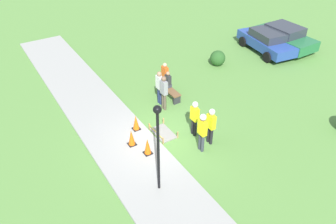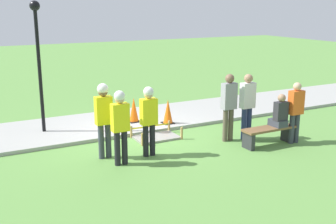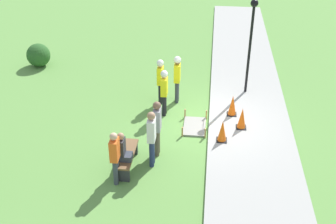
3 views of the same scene
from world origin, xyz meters
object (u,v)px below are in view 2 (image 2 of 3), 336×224
(traffic_cone_far_patch, at_px, (134,110))
(park_bench, at_px, (269,133))
(worker_supervisor, at_px, (104,114))
(traffic_cone_near_patch, at_px, (168,112))
(lamppost_near, at_px, (38,47))
(traffic_cone_sidewalk_edge, at_px, (111,115))
(bystander_in_white_shirt, at_px, (229,103))
(worker_trainee, at_px, (149,115))
(person_seated_on_bench, at_px, (280,114))
(worker_assistant, at_px, (120,121))
(bystander_in_orange_shirt, at_px, (296,109))
(bystander_in_gray_shirt, at_px, (247,102))

(traffic_cone_far_patch, bearing_deg, park_bench, 124.75)
(traffic_cone_far_patch, distance_m, worker_supervisor, 3.03)
(traffic_cone_near_patch, relative_size, lamppost_near, 0.20)
(traffic_cone_sidewalk_edge, distance_m, bystander_in_white_shirt, 3.50)
(worker_supervisor, height_order, worker_trainee, worker_supervisor)
(person_seated_on_bench, height_order, worker_assistant, worker_assistant)
(bystander_in_orange_shirt, xyz_separation_m, bystander_in_white_shirt, (1.48, -0.98, 0.13))
(lamppost_near, bearing_deg, bystander_in_gray_shirt, 148.58)
(park_bench, distance_m, bystander_in_gray_shirt, 1.03)
(traffic_cone_sidewalk_edge, relative_size, bystander_in_orange_shirt, 0.46)
(worker_supervisor, height_order, lamppost_near, lamppost_near)
(worker_supervisor, relative_size, bystander_in_white_shirt, 1.00)
(traffic_cone_near_patch, xyz_separation_m, worker_trainee, (1.61, 2.07, 0.57))
(traffic_cone_far_patch, bearing_deg, traffic_cone_near_patch, 142.27)
(bystander_in_gray_shirt, bearing_deg, worker_assistant, 3.39)
(traffic_cone_near_patch, bearing_deg, lamppost_near, -14.60)
(traffic_cone_far_patch, bearing_deg, bystander_in_gray_shirt, 129.04)
(bystander_in_gray_shirt, bearing_deg, park_bench, 104.17)
(traffic_cone_sidewalk_edge, relative_size, worker_supervisor, 0.41)
(bystander_in_orange_shirt, distance_m, bystander_in_white_shirt, 1.78)
(bystander_in_orange_shirt, bearing_deg, lamppost_near, -33.69)
(traffic_cone_far_patch, relative_size, bystander_in_white_shirt, 0.41)
(park_bench, distance_m, bystander_in_orange_shirt, 0.96)
(traffic_cone_far_patch, relative_size, park_bench, 0.49)
(park_bench, bearing_deg, traffic_cone_sidewalk_edge, -44.20)
(traffic_cone_sidewalk_edge, bearing_deg, bystander_in_white_shirt, 136.93)
(worker_assistant, xyz_separation_m, worker_trainee, (-0.84, -0.24, -0.02))
(lamppost_near, bearing_deg, bystander_in_white_shirt, 146.23)
(park_bench, bearing_deg, worker_assistant, -7.15)
(person_seated_on_bench, bearing_deg, park_bench, -9.57)
(worker_supervisor, bearing_deg, worker_trainee, 160.38)
(worker_trainee, bearing_deg, park_bench, 166.80)
(traffic_cone_near_patch, relative_size, traffic_cone_far_patch, 0.99)
(park_bench, distance_m, person_seated_on_bench, 0.59)
(lamppost_near, bearing_deg, person_seated_on_bench, 145.00)
(bystander_in_white_shirt, bearing_deg, traffic_cone_sidewalk_edge, -43.07)
(park_bench, height_order, lamppost_near, lamppost_near)
(worker_trainee, height_order, bystander_in_gray_shirt, bystander_in_gray_shirt)
(person_seated_on_bench, distance_m, lamppost_near, 6.81)
(traffic_cone_near_patch, height_order, worker_trainee, worker_trainee)
(traffic_cone_sidewalk_edge, height_order, person_seated_on_bench, person_seated_on_bench)
(person_seated_on_bench, height_order, lamppost_near, lamppost_near)
(traffic_cone_sidewalk_edge, xyz_separation_m, bystander_in_white_shirt, (-2.52, 2.35, 0.59))
(person_seated_on_bench, relative_size, worker_assistant, 0.50)
(worker_trainee, relative_size, bystander_in_orange_shirt, 1.05)
(bystander_in_gray_shirt, xyz_separation_m, lamppost_near, (4.93, -3.01, 1.47))
(park_bench, xyz_separation_m, person_seated_on_bench, (-0.30, 0.05, 0.50))
(worker_assistant, height_order, bystander_in_gray_shirt, bystander_in_gray_shirt)
(traffic_cone_near_patch, height_order, traffic_cone_sidewalk_edge, traffic_cone_sidewalk_edge)
(bystander_in_white_shirt, bearing_deg, traffic_cone_far_patch, -57.88)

